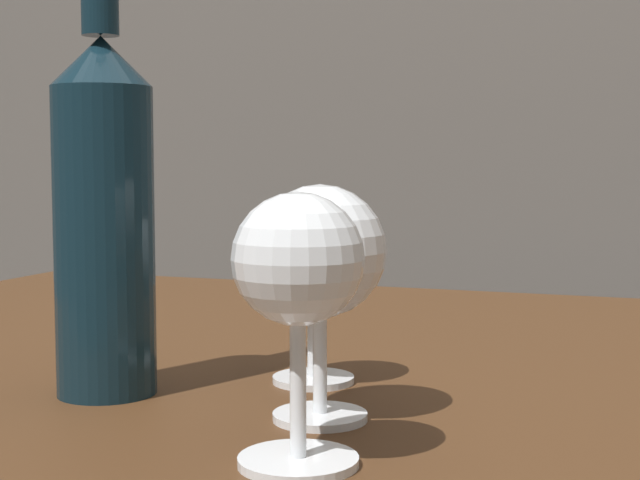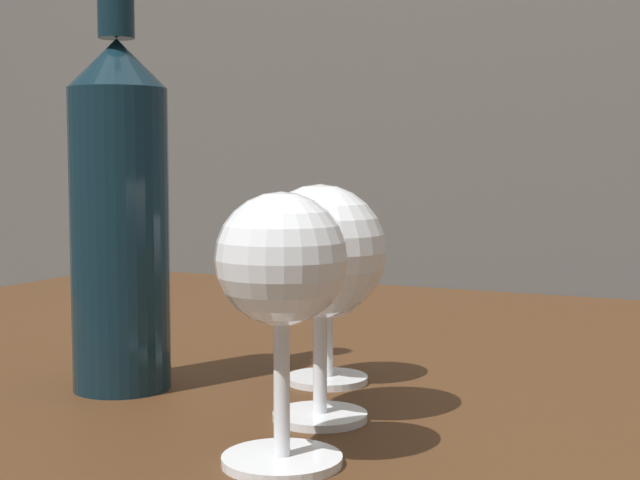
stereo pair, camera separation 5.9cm
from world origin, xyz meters
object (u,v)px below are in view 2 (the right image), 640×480
Objects in this scene: wine_glass_port at (281,271)px; wine_glass_white at (320,257)px; wine_glass_rose at (327,276)px; wine_bottle at (119,206)px.

wine_glass_white reaches higher than wine_glass_port.
wine_glass_port is 0.19m from wine_glass_rose.
wine_glass_port is 1.23× the size of wine_glass_rose.
wine_glass_white is at bearing 102.11° from wine_glass_port.
wine_glass_rose is 0.37× the size of wine_bottle.
wine_glass_white is at bearing -67.53° from wine_glass_rose.
wine_glass_rose is at bearing 112.47° from wine_glass_white.
wine_glass_rose is at bearing 107.62° from wine_glass_port.
wine_glass_white is 0.46× the size of wine_bottle.
wine_glass_port is 0.09m from wine_glass_white.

